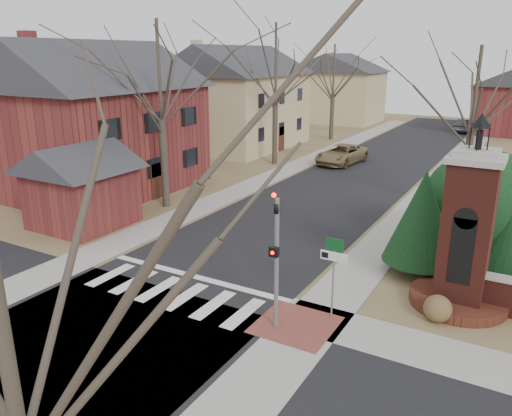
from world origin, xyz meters
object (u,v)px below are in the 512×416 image
Objects in this scene: pickup_truck at (342,154)px; distant_car at (465,126)px; sign_post at (334,262)px; brick_gate_monument at (465,245)px; traffic_signal_pole at (276,251)px.

distant_car is at bearing 82.22° from pickup_truck.
sign_post is at bearing -63.00° from pickup_truck.
distant_car is (5.92, 22.01, -0.03)m from pickup_truck.
traffic_signal_pole is at bearing -136.76° from brick_gate_monument.
brick_gate_monument reaches higher than pickup_truck.
sign_post reaches higher than pickup_truck.
brick_gate_monument is at bearing 43.24° from traffic_signal_pole.
distant_car is (-5.60, 41.60, -1.47)m from brick_gate_monument.
sign_post is 4.55m from brick_gate_monument.
pickup_truck is at bearing 120.44° from brick_gate_monument.
pickup_truck is (-11.52, 19.60, -1.44)m from brick_gate_monument.
pickup_truck is 1.24× the size of distant_car.
distant_car is at bearing 92.81° from sign_post.
pickup_truck is at bearing 81.01° from distant_car.
pickup_truck is (-8.11, 22.60, -1.22)m from sign_post.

